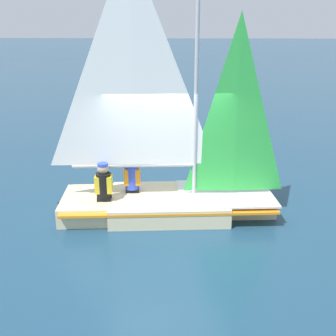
{
  "coord_description": "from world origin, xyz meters",
  "views": [
    {
      "loc": [
        -8.1,
        -0.5,
        3.74
      ],
      "look_at": [
        0.0,
        0.0,
        0.99
      ],
      "focal_mm": 45.0,
      "sensor_mm": 36.0,
      "label": 1
    }
  ],
  "objects": [
    {
      "name": "sailor_crew",
      "position": [
        -0.31,
        1.27,
        0.63
      ],
      "size": [
        0.33,
        0.37,
        1.16
      ],
      "rotation": [
        0.0,
        0.0,
        4.82
      ],
      "color": "black",
      "rests_on": "ground_plane"
    },
    {
      "name": "ground_plane",
      "position": [
        0.0,
        0.0,
        0.0
      ],
      "size": [
        260.0,
        260.0,
        0.0
      ],
      "primitive_type": "plane",
      "color": "navy"
    },
    {
      "name": "sailor_helm",
      "position": [
        0.18,
        0.77,
        0.63
      ],
      "size": [
        0.33,
        0.37,
        1.16
      ],
      "rotation": [
        0.0,
        0.0,
        4.82
      ],
      "color": "black",
      "rests_on": "ground_plane"
    },
    {
      "name": "sailboat_main",
      "position": [
        -0.0,
        0.04,
        0.76
      ],
      "size": [
        2.12,
        4.51,
        5.29
      ],
      "rotation": [
        0.0,
        0.0,
        4.82
      ],
      "color": "beige",
      "rests_on": "ground_plane"
    }
  ]
}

